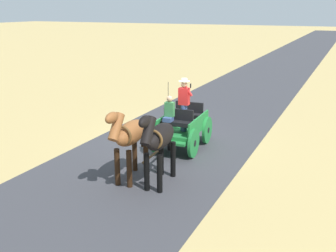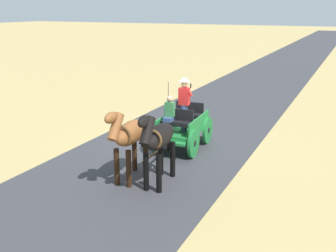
{
  "view_description": "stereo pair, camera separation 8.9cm",
  "coord_description": "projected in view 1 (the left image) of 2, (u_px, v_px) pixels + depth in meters",
  "views": [
    {
      "loc": [
        -5.59,
        12.33,
        4.69
      ],
      "look_at": [
        -0.51,
        1.52,
        1.1
      ],
      "focal_mm": 42.27,
      "sensor_mm": 36.0,
      "label": 1
    },
    {
      "loc": [
        -5.67,
        12.29,
        4.69
      ],
      "look_at": [
        -0.51,
        1.52,
        1.1
      ],
      "focal_mm": 42.27,
      "sensor_mm": 36.0,
      "label": 2
    }
  ],
  "objects": [
    {
      "name": "ground_plane",
      "position": [
        173.0,
        142.0,
        14.31
      ],
      "size": [
        200.0,
        200.0,
        0.0
      ],
      "primitive_type": "plane",
      "color": "tan"
    },
    {
      "name": "road_surface",
      "position": [
        173.0,
        142.0,
        14.31
      ],
      "size": [
        5.73,
        160.0,
        0.01
      ],
      "primitive_type": "cube",
      "color": "#38383D",
      "rests_on": "ground"
    },
    {
      "name": "horse_drawn_carriage",
      "position": [
        182.0,
        125.0,
        13.52
      ],
      "size": [
        1.54,
        4.52,
        2.5
      ],
      "color": "#1E7233",
      "rests_on": "ground"
    },
    {
      "name": "horse_near_side",
      "position": [
        159.0,
        139.0,
        10.53
      ],
      "size": [
        0.71,
        2.14,
        2.21
      ],
      "color": "black",
      "rests_on": "ground"
    },
    {
      "name": "horse_off_side",
      "position": [
        130.0,
        135.0,
        10.84
      ],
      "size": [
        0.67,
        2.14,
        2.21
      ],
      "color": "brown",
      "rests_on": "ground"
    }
  ]
}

